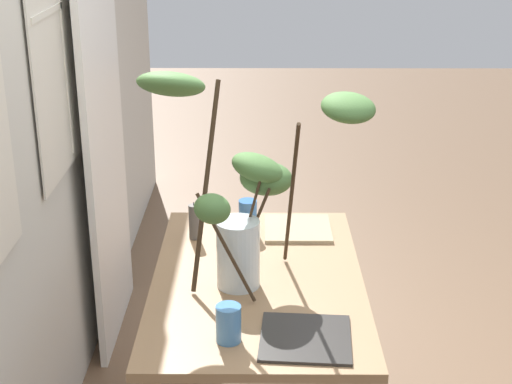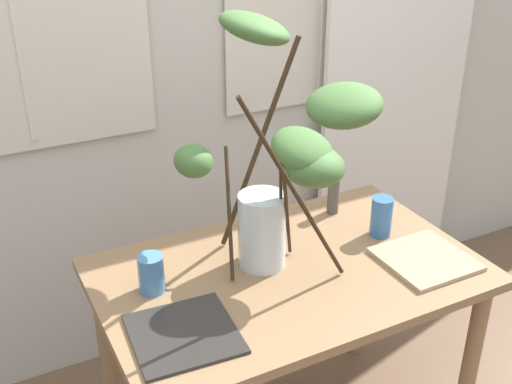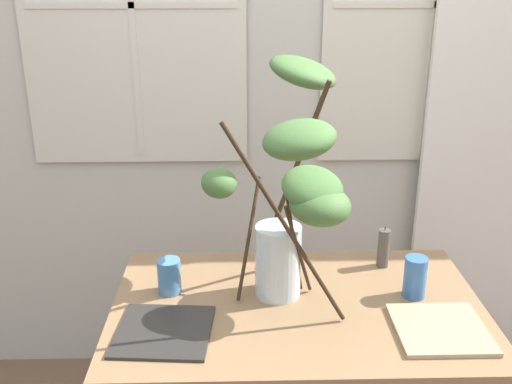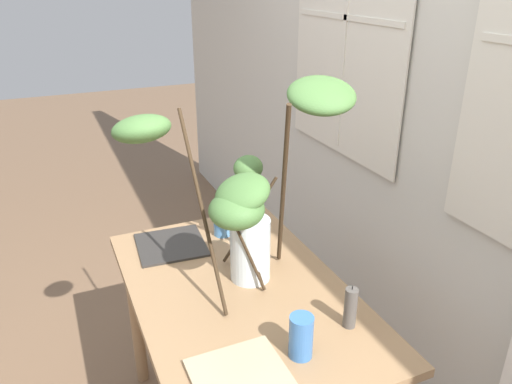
% 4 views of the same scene
% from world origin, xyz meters
% --- Properties ---
extents(back_wall_with_windows, '(5.93, 0.14, 2.68)m').
position_xyz_m(back_wall_with_windows, '(-0.00, 0.82, 1.35)').
color(back_wall_with_windows, beige).
rests_on(back_wall_with_windows, ground).
extents(curtain_sheer_side, '(0.74, 0.03, 2.39)m').
position_xyz_m(curtain_sheer_side, '(0.93, 0.69, 1.20)').
color(curtain_sheer_side, white).
rests_on(curtain_sheer_side, ground).
extents(dining_table, '(1.15, 0.72, 0.75)m').
position_xyz_m(dining_table, '(0.00, 0.00, 0.64)').
color(dining_table, '#93704C').
rests_on(dining_table, ground).
extents(vase_with_branches, '(0.50, 0.80, 0.74)m').
position_xyz_m(vase_with_branches, '(-0.02, 0.04, 1.12)').
color(vase_with_branches, silver).
rests_on(vase_with_branches, dining_table).
extents(drinking_glass_blue_left, '(0.08, 0.08, 0.11)m').
position_xyz_m(drinking_glass_blue_left, '(-0.40, 0.08, 0.81)').
color(drinking_glass_blue_left, '#4C84BC').
rests_on(drinking_glass_blue_left, dining_table).
extents(drinking_glass_blue_right, '(0.07, 0.07, 0.14)m').
position_xyz_m(drinking_glass_blue_right, '(0.37, 0.04, 0.82)').
color(drinking_glass_blue_right, '#386BAD').
rests_on(drinking_glass_blue_right, dining_table).
extents(plate_square_left, '(0.29, 0.29, 0.01)m').
position_xyz_m(plate_square_left, '(-0.40, -0.14, 0.76)').
color(plate_square_left, '#2D2B28').
rests_on(plate_square_left, dining_table).
extents(plate_square_right, '(0.26, 0.26, 0.01)m').
position_xyz_m(plate_square_right, '(0.40, -0.16, 0.76)').
color(plate_square_right, tan).
rests_on(plate_square_right, dining_table).
extents(pillar_candle, '(0.04, 0.04, 0.15)m').
position_xyz_m(pillar_candle, '(0.32, 0.24, 0.82)').
color(pillar_candle, '#514C47').
rests_on(pillar_candle, dining_table).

